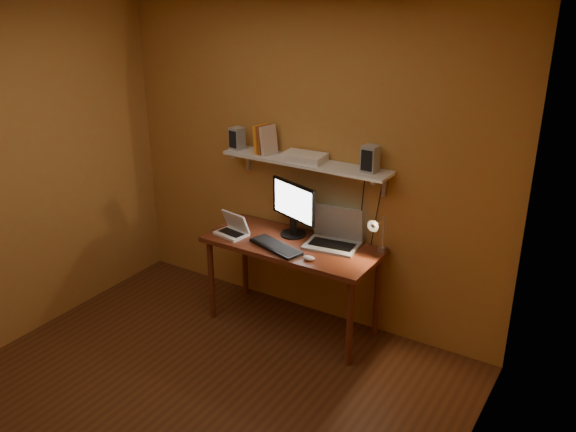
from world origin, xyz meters
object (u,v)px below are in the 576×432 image
Objects in this scene: desk at (292,253)px; wall_shelf at (305,163)px; router at (304,157)px; keyboard at (276,247)px; monitor at (293,206)px; mouse at (309,258)px; shelf_camera at (285,157)px; netbook at (233,228)px; desk_lamp at (378,231)px; speaker_right at (370,159)px; speaker_left at (237,138)px; laptop at (334,235)px.

desk is 0.72m from wall_shelf.
keyboard is at bearing -97.61° from router.
wall_shelf is 0.05m from router.
mouse is at bearing -24.92° from monitor.
shelf_camera reaches higher than keyboard.
monitor is at bearing -140.99° from router.
netbook is 1.19m from desk_lamp.
netbook reaches higher than keyboard.
wall_shelf is 4.25× the size of router.
keyboard is 0.99m from speaker_right.
mouse is 1.20m from speaker_left.
router is (0.63, 0.00, -0.06)m from speaker_left.
desk is at bearing -41.58° from shelf_camera.
laptop is at bearing 175.55° from desk_lamp.
monitor reaches higher than netbook.
router is (0.04, 0.34, 0.64)m from keyboard.
laptop is (0.29, -0.04, -0.53)m from wall_shelf.
shelf_camera is at bearing -154.40° from router.
wall_shelf is 15.13× the size of mouse.
netbook is 0.77m from mouse.
keyboard is at bearing -20.25° from speaker_left.
netbook reaches higher than mouse.
speaker_right is 0.69m from shelf_camera.
speaker_right is (0.54, 0.20, 0.81)m from desk.
laptop is 1.34× the size of router.
mouse is at bearing -141.22° from desk_lamp.
router is (-0.01, 0.19, 0.74)m from desk.
wall_shelf is at bearing -176.94° from speaker_right.
laptop is 0.83m from netbook.
keyboard is 5.05× the size of mouse.
laptop is at bearing 28.00° from desk.
laptop is 2.45× the size of speaker_left.
desk_lamp is (0.72, 0.27, 0.20)m from keyboard.
speaker_right reaches higher than desk.
laptop reaches higher than keyboard.
keyboard is 0.97m from speaker_left.
mouse is (0.76, -0.09, -0.03)m from netbook.
keyboard is at bearing 4.30° from netbook.
wall_shelf is 0.37m from monitor.
shelf_camera is at bearing -179.94° from desk_lamp.
mouse is 0.82m from shelf_camera.
shelf_camera reaches higher than desk.
shelf_camera is at bearing 42.94° from netbook.
shelf_camera reaches higher than laptop.
speaker_right is 2.12× the size of shelf_camera.
netbook is (-0.50, -0.30, -0.56)m from wall_shelf.
speaker_right is (1.18, 0.02, 0.01)m from speaker_left.
keyboard is at bearing 171.19° from mouse.
speaker_left is at bearing 177.51° from desk_lamp.
wall_shelf is at bearing 174.12° from desk_lamp.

